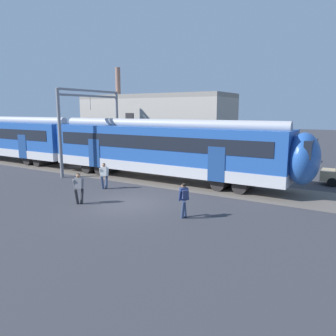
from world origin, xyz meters
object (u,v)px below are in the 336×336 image
(commuter_train, at_px, (9,138))
(pedestrian_white, at_px, (104,174))
(pedestrian_grey, at_px, (79,186))
(pedestrian_navy, at_px, (184,197))

(commuter_train, distance_m, pedestrian_white, 16.91)
(commuter_train, bearing_deg, pedestrian_grey, -23.14)
(commuter_train, distance_m, pedestrian_navy, 24.33)
(commuter_train, relative_size, pedestrian_grey, 33.99)
(commuter_train, relative_size, pedestrian_white, 33.99)
(commuter_train, distance_m, pedestrian_grey, 19.09)
(commuter_train, xyz_separation_m, pedestrian_navy, (23.38, -6.61, -1.26))
(pedestrian_grey, distance_m, pedestrian_navy, 5.93)
(commuter_train, relative_size, pedestrian_navy, 33.99)
(pedestrian_grey, bearing_deg, commuter_train, 156.86)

